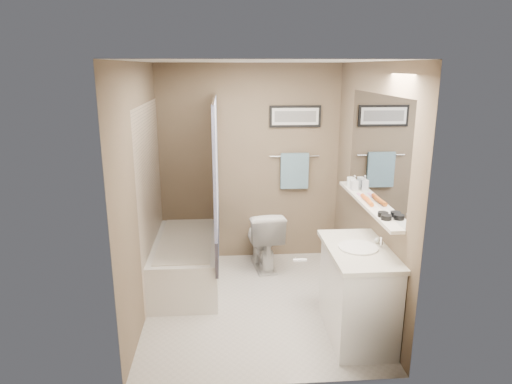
{
  "coord_description": "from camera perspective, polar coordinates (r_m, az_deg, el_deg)",
  "views": [
    {
      "loc": [
        -0.32,
        -4.21,
        2.35
      ],
      "look_at": [
        0.0,
        0.15,
        1.15
      ],
      "focal_mm": 32.0,
      "sensor_mm": 36.0,
      "label": 1
    }
  ],
  "objects": [
    {
      "name": "curtain_rod",
      "position": [
        4.72,
        -5.27,
        11.65
      ],
      "size": [
        0.02,
        1.55,
        0.02
      ],
      "primitive_type": "cylinder",
      "rotation": [
        1.57,
        0.0,
        0.0
      ],
      "color": "silver",
      "rests_on": "wall_left"
    },
    {
      "name": "art_mat",
      "position": [
        5.53,
        4.95,
        9.38
      ],
      "size": [
        0.56,
        0.0,
        0.2
      ],
      "primitive_type": "cube",
      "color": "white",
      "rests_on": "art_frame"
    },
    {
      "name": "towel_bar",
      "position": [
        5.59,
        4.84,
        4.49
      ],
      "size": [
        0.6,
        0.02,
        0.02
      ],
      "primitive_type": "cylinder",
      "rotation": [
        0.0,
        1.57,
        0.0
      ],
      "color": "silver",
      "rests_on": "wall_back"
    },
    {
      "name": "vanity",
      "position": [
        4.25,
        12.58,
        -12.36
      ],
      "size": [
        0.52,
        0.91,
        0.8
      ],
      "primitive_type": "cube",
      "rotation": [
        0.0,
        0.0,
        -0.02
      ],
      "color": "white",
      "rests_on": "ground"
    },
    {
      "name": "sink_basin",
      "position": [
        4.06,
        12.67,
        -6.77
      ],
      "size": [
        0.34,
        0.34,
        0.01
      ],
      "primitive_type": "cylinder",
      "color": "white",
      "rests_on": "countertop"
    },
    {
      "name": "wall_front",
      "position": [
        3.21,
        1.82,
        -5.67
      ],
      "size": [
        2.2,
        0.04,
        2.4
      ],
      "primitive_type": "cube",
      "color": "brown",
      "rests_on": "ground"
    },
    {
      "name": "pink_comb",
      "position": [
        4.65,
        12.91,
        -0.4
      ],
      "size": [
        0.03,
        0.16,
        0.01
      ],
      "primitive_type": "cube",
      "rotation": [
        0.0,
        0.0,
        0.01
      ],
      "color": "pink",
      "rests_on": "shelf"
    },
    {
      "name": "door",
      "position": [
        3.37,
        11.25,
        -8.56
      ],
      "size": [
        0.8,
        0.02,
        2.0
      ],
      "primitive_type": "cube",
      "color": "silver",
      "rests_on": "wall_front"
    },
    {
      "name": "ground",
      "position": [
        4.83,
        0.13,
        -13.75
      ],
      "size": [
        2.5,
        2.5,
        0.0
      ],
      "primitive_type": "plane",
      "color": "beige",
      "rests_on": "ground"
    },
    {
      "name": "wall_right",
      "position": [
        4.58,
        13.74,
        0.37
      ],
      "size": [
        0.04,
        2.5,
        2.4
      ],
      "primitive_type": "cube",
      "color": "brown",
      "rests_on": "ground"
    },
    {
      "name": "curtain_lower",
      "position": [
        5.03,
        -4.86,
        -5.3
      ],
      "size": [
        0.03,
        1.45,
        0.36
      ],
      "primitive_type": "cube",
      "color": "#28304C",
      "rests_on": "curtain_rod"
    },
    {
      "name": "hair_brush_back",
      "position": [
        4.49,
        13.55,
        -0.78
      ],
      "size": [
        0.04,
        0.22,
        0.04
      ],
      "primitive_type": "cylinder",
      "rotation": [
        1.57,
        0.0,
        -0.01
      ],
      "color": "#CB541C",
      "rests_on": "shelf"
    },
    {
      "name": "bathtub",
      "position": [
        5.23,
        -8.65,
        -8.5
      ],
      "size": [
        0.7,
        1.5,
        0.5
      ],
      "primitive_type": "cube",
      "rotation": [
        0.0,
        0.0,
        0.0
      ],
      "color": "white",
      "rests_on": "ground"
    },
    {
      "name": "faucet_spout",
      "position": [
        4.11,
        15.4,
        -6.07
      ],
      "size": [
        0.02,
        0.02,
        0.1
      ],
      "primitive_type": "cylinder",
      "color": "silver",
      "rests_on": "countertop"
    },
    {
      "name": "door_handle",
      "position": [
        3.35,
        5.5,
        -8.5
      ],
      "size": [
        0.1,
        0.02,
        0.02
      ],
      "primitive_type": "cylinder",
      "rotation": [
        0.0,
        1.57,
        0.0
      ],
      "color": "silver",
      "rests_on": "door"
    },
    {
      "name": "wall_back",
      "position": [
        5.57,
        -0.82,
        3.44
      ],
      "size": [
        2.2,
        0.04,
        2.4
      ],
      "primitive_type": "cube",
      "color": "brown",
      "rests_on": "ground"
    },
    {
      "name": "candle_bowl_near",
      "position": [
        3.98,
        15.97,
        -3.06
      ],
      "size": [
        0.09,
        0.09,
        0.04
      ],
      "primitive_type": "cylinder",
      "color": "black",
      "rests_on": "shelf"
    },
    {
      "name": "mirror",
      "position": [
        4.36,
        14.8,
        5.2
      ],
      "size": [
        0.02,
        1.6,
        1.0
      ],
      "primitive_type": "cube",
      "color": "silver",
      "rests_on": "wall_right"
    },
    {
      "name": "wall_left",
      "position": [
        4.43,
        -13.93,
        -0.16
      ],
      "size": [
        0.04,
        2.5,
        2.4
      ],
      "primitive_type": "cube",
      "color": "brown",
      "rests_on": "ground"
    },
    {
      "name": "hair_brush_front",
      "position": [
        4.39,
        13.96,
        -1.16
      ],
      "size": [
        0.06,
        0.22,
        0.04
      ],
      "primitive_type": "cylinder",
      "rotation": [
        1.57,
        0.0,
        -0.08
      ],
      "color": "orange",
      "rests_on": "shelf"
    },
    {
      "name": "towel",
      "position": [
        5.61,
        4.83,
        2.64
      ],
      "size": [
        0.34,
        0.05,
        0.44
      ],
      "primitive_type": "cube",
      "color": "#8BBACB",
      "rests_on": "towel_bar"
    },
    {
      "name": "toilet",
      "position": [
        5.51,
        0.91,
        -5.79
      ],
      "size": [
        0.48,
        0.75,
        0.72
      ],
      "primitive_type": "imported",
      "rotation": [
        0.0,
        0.0,
        3.26
      ],
      "color": "silver",
      "rests_on": "ground"
    },
    {
      "name": "faucet_knob",
      "position": [
        4.2,
        14.93,
        -5.83
      ],
      "size": [
        0.05,
        0.05,
        0.05
      ],
      "primitive_type": "sphere",
      "color": "white",
      "rests_on": "countertop"
    },
    {
      "name": "soap_bottle",
      "position": [
        4.84,
        12.2,
        1.14
      ],
      "size": [
        0.07,
        0.08,
        0.15
      ],
      "primitive_type": "imported",
      "rotation": [
        0.0,
        0.0,
        0.1
      ],
      "color": "#999999",
      "rests_on": "shelf"
    },
    {
      "name": "tub_rim",
      "position": [
        5.14,
        -8.76,
        -5.95
      ],
      "size": [
        0.56,
        1.36,
        0.02
      ],
      "primitive_type": "cube",
      "color": "beige",
      "rests_on": "bathtub"
    },
    {
      "name": "glass_jar",
      "position": [
        4.97,
        11.74,
        1.24
      ],
      "size": [
        0.08,
        0.08,
        0.1
      ],
      "primitive_type": "cylinder",
      "color": "white",
      "rests_on": "shelf"
    },
    {
      "name": "tile_surround",
      "position": [
        4.96,
        -12.99,
        -0.85
      ],
      "size": [
        0.02,
        1.55,
        2.0
      ],
      "primitive_type": "cube",
      "color": "#BFAA91",
      "rests_on": "wall_left"
    },
    {
      "name": "shelf",
      "position": [
        4.46,
        13.68,
        -1.38
      ],
      "size": [
        0.12,
        1.6,
        0.03
      ],
      "primitive_type": "cube",
      "color": "silver",
      "rests_on": "wall_right"
    },
    {
      "name": "art_frame",
      "position": [
        5.54,
        4.92,
        9.4
      ],
      "size": [
        0.62,
        0.02,
        0.26
      ],
      "primitive_type": "cube",
      "color": "black",
      "rests_on": "wall_back"
    },
    {
      "name": "curtain_upper",
      "position": [
        4.8,
        -5.08,
        3.89
      ],
      "size": [
        0.03,
        1.45,
        1.28
      ],
      "primitive_type": "cube",
      "color": "silver",
      "rests_on": "curtain_rod"
    },
    {
      "name": "ceiling",
      "position": [
        4.22,
        0.16,
        15.76
      ],
      "size": [
        2.2,
        2.5,
        0.04
      ],
      "primitive_type": "cube",
      "color": "silver",
      "rests_on": "wall_back"
    },
    {
      "name": "candle_bowl_far",
      "position": [
        4.05,
        15.59,
        -2.71
      ],
      "size": [
        0.09,
        0.09,
        0.04
      ],
      "primitive_type": "cylinder",
      "color": "black",
      "rests_on": "shelf"
    },
    {
      "name": "art_image",
      "position": [
        5.52,
        4.95,
        9.38
      ],
      "size": [
        0.5,
        0.0,
        0.13
      ],
      "primitive_type": "cube",
      "color": "#595959",
      "rests_on": "art_mat"
    },
    {
      "name": "countertop",
      "position": [
        4.07,
        12.79,
        -7.13
      ],
      "size": [
        0.54,
        0.96,
        0.04
      ],
      "primitive_type": "cube",
      "color": "beige",
      "rests_on": "vanity"
    }
  ]
}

